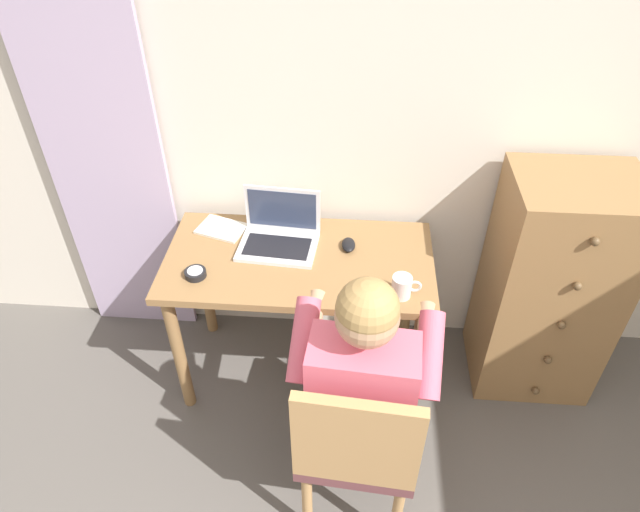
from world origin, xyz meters
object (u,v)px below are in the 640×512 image
desk_clock (195,273)px  coffee_mug (402,287)px  desk (299,278)px  notebook_pad (222,229)px  person_seated (364,371)px  laptop (279,234)px  computer_mouse (348,245)px  chair (357,444)px  dresser (548,288)px

desk_clock → coffee_mug: (0.85, -0.05, 0.03)m
desk → notebook_pad: size_ratio=5.56×
person_seated → laptop: bearing=120.8°
coffee_mug → person_seated: bearing=-112.0°
computer_mouse → desk: bearing=-161.1°
chair → computer_mouse: bearing=94.7°
chair → coffee_mug: chair is taller
desk → computer_mouse: size_ratio=11.69×
person_seated → laptop: person_seated is taller
chair → notebook_pad: size_ratio=4.27×
desk_clock → coffee_mug: coffee_mug is taller
desk → dresser: size_ratio=1.04×
notebook_pad → coffee_mug: bearing=-7.6°
laptop → coffee_mug: (0.53, -0.30, -0.00)m
person_seated → notebook_pad: 0.99m
person_seated → notebook_pad: size_ratio=5.79×
person_seated → computer_mouse: bearing=97.2°
dresser → desk_clock: bearing=-171.1°
laptop → desk: bearing=-46.8°
chair → desk_clock: (-0.70, 0.59, 0.25)m
chair → computer_mouse: size_ratio=8.97×
person_seated → notebook_pad: bearing=132.5°
laptop → computer_mouse: 0.31m
desk → dresser: bearing=4.7°
desk_clock → computer_mouse: bearing=20.7°
laptop → person_seated: bearing=-59.2°
desk → notebook_pad: bearing=154.7°
person_seated → coffee_mug: size_ratio=10.12×
laptop → notebook_pad: laptop is taller
desk → coffee_mug: (0.44, -0.20, 0.16)m
laptop → computer_mouse: size_ratio=3.59×
desk_clock → coffee_mug: bearing=-3.6°
person_seated → coffee_mug: 0.39m
computer_mouse → desk_clock: computer_mouse is taller
computer_mouse → laptop: bearing=173.8°
chair → desk: bearing=110.9°
coffee_mug → desk: bearing=155.1°
desk → desk_clock: 0.46m
notebook_pad → coffee_mug: size_ratio=1.75×
coffee_mug → chair: bearing=-106.1°
desk → computer_mouse: (0.21, 0.09, 0.13)m
desk_clock → notebook_pad: size_ratio=0.43×
computer_mouse → coffee_mug: bearing=-56.5°
chair → coffee_mug: size_ratio=7.47×
chair → person_seated: (0.01, 0.18, 0.18)m
person_seated → desk: bearing=118.0°
dresser → computer_mouse: (-0.92, -0.00, 0.20)m
desk → dresser: 1.14m
desk → dresser: (1.13, 0.09, -0.07)m
desk → notebook_pad: 0.43m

